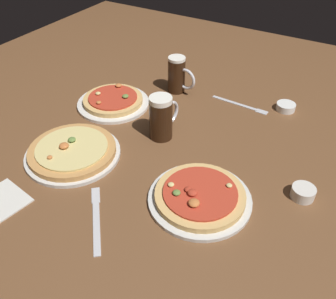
# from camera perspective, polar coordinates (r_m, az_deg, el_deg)

# --- Properties ---
(ground_plane) EXTENTS (2.40, 2.40, 0.03)m
(ground_plane) POSITION_cam_1_polar(r_m,az_deg,el_deg) (1.19, 0.00, -1.32)
(ground_plane) COLOR brown
(pizza_plate_near) EXTENTS (0.29, 0.29, 0.05)m
(pizza_plate_near) POSITION_cam_1_polar(r_m,az_deg,el_deg) (1.02, 5.02, -7.39)
(pizza_plate_near) COLOR silver
(pizza_plate_near) RESTS_ON ground_plane
(pizza_plate_far) EXTENTS (0.28, 0.28, 0.05)m
(pizza_plate_far) POSITION_cam_1_polar(r_m,az_deg,el_deg) (1.44, -8.62, 7.54)
(pizza_plate_far) COLOR silver
(pizza_plate_far) RESTS_ON ground_plane
(pizza_plate_side) EXTENTS (0.31, 0.31, 0.05)m
(pizza_plate_side) POSITION_cam_1_polar(r_m,az_deg,el_deg) (1.20, -14.79, -0.31)
(pizza_plate_side) COLOR silver
(pizza_plate_side) RESTS_ON ground_plane
(beer_mug_dark) EXTENTS (0.08, 0.14, 0.16)m
(beer_mug_dark) POSITION_cam_1_polar(r_m,az_deg,el_deg) (1.22, -0.99, 5.08)
(beer_mug_dark) COLOR black
(beer_mug_dark) RESTS_ON ground_plane
(beer_mug_amber) EXTENTS (0.13, 0.07, 0.15)m
(beer_mug_amber) POSITION_cam_1_polar(r_m,az_deg,el_deg) (1.49, 1.52, 11.62)
(beer_mug_amber) COLOR black
(beer_mug_amber) RESTS_ON ground_plane
(ramekin_sauce) EXTENTS (0.07, 0.07, 0.03)m
(ramekin_sauce) POSITION_cam_1_polar(r_m,az_deg,el_deg) (1.46, 18.04, 6.40)
(ramekin_sauce) COLOR white
(ramekin_sauce) RESTS_ON ground_plane
(ramekin_butter) EXTENTS (0.07, 0.07, 0.03)m
(ramekin_butter) POSITION_cam_1_polar(r_m,az_deg,el_deg) (1.10, 20.47, -6.36)
(ramekin_butter) COLOR silver
(ramekin_butter) RESTS_ON ground_plane
(fork_left) EXTENTS (0.23, 0.03, 0.01)m
(fork_left) POSITION_cam_1_polar(r_m,az_deg,el_deg) (1.45, 11.38, 6.92)
(fork_left) COLOR silver
(fork_left) RESTS_ON ground_plane
(knife_right) EXTENTS (0.17, 0.19, 0.01)m
(knife_right) POSITION_cam_1_polar(r_m,az_deg,el_deg) (1.00, -11.23, -10.52)
(knife_right) COLOR silver
(knife_right) RESTS_ON ground_plane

